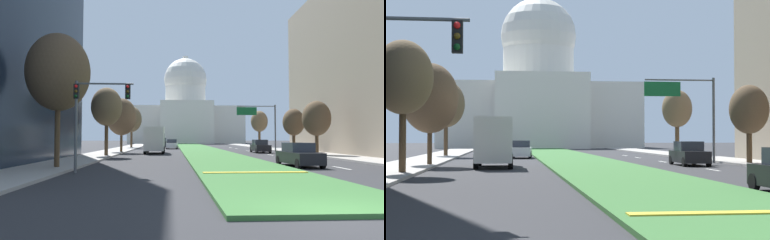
% 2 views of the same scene
% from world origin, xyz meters
% --- Properties ---
extents(ground_plane, '(260.00, 260.00, 0.00)m').
position_xyz_m(ground_plane, '(0.00, 52.68, 0.00)').
color(ground_plane, '#2B2B2D').
extents(grass_median, '(6.14, 94.83, 0.14)m').
position_xyz_m(grass_median, '(0.00, 47.42, 0.07)').
color(grass_median, '#386B33').
rests_on(grass_median, ground_plane).
extents(median_curb_nose, '(5.52, 0.50, 0.04)m').
position_xyz_m(median_curb_nose, '(0.00, 9.88, 0.16)').
color(median_curb_nose, gold).
rests_on(median_curb_nose, grass_median).
extents(lane_dashes_right, '(0.16, 45.85, 0.01)m').
position_xyz_m(lane_dashes_right, '(6.68, 36.40, 0.00)').
color(lane_dashes_right, silver).
rests_on(lane_dashes_right, ground_plane).
extents(sidewalk_left, '(4.00, 94.83, 0.15)m').
position_xyz_m(sidewalk_left, '(-12.28, 42.15, 0.07)').
color(sidewalk_left, '#9E9991').
rests_on(sidewalk_left, ground_plane).
extents(sidewalk_right, '(4.00, 94.83, 0.15)m').
position_xyz_m(sidewalk_right, '(12.28, 42.15, 0.07)').
color(sidewalk_right, '#9E9991').
rests_on(sidewalk_right, ground_plane).
extents(capitol_building, '(35.23, 24.74, 28.50)m').
position_xyz_m(capitol_building, '(0.00, 104.63, 9.73)').
color(capitol_building, silver).
rests_on(capitol_building, ground_plane).
extents(overhead_guide_sign, '(5.51, 0.20, 6.50)m').
position_xyz_m(overhead_guide_sign, '(7.94, 39.44, 4.65)').
color(overhead_guide_sign, '#515456').
rests_on(overhead_guide_sign, ground_plane).
extents(street_tree_left_mid, '(3.14, 3.14, 7.09)m').
position_xyz_m(street_tree_left_mid, '(-11.07, 27.75, 5.08)').
color(street_tree_left_mid, '#4C3823').
rests_on(street_tree_left_mid, ground_plane).
extents(street_tree_left_far, '(3.79, 3.79, 6.96)m').
position_xyz_m(street_tree_left_far, '(-10.81, 36.52, 4.58)').
color(street_tree_left_far, '#4C3823').
rests_on(street_tree_left_far, ground_plane).
extents(street_tree_right_far, '(2.81, 2.81, 5.71)m').
position_xyz_m(street_tree_right_far, '(11.49, 36.36, 3.91)').
color(street_tree_right_far, '#4C3823').
rests_on(street_tree_right_far, ground_plane).
extents(street_tree_left_distant, '(3.65, 3.65, 7.48)m').
position_xyz_m(street_tree_left_distant, '(-11.65, 54.86, 5.17)').
color(street_tree_left_distant, '#4C3823').
rests_on(street_tree_left_distant, ground_plane).
extents(street_tree_right_distant, '(3.10, 3.10, 6.83)m').
position_xyz_m(street_tree_right_distant, '(11.71, 55.15, 4.84)').
color(street_tree_right_distant, '#4C3823').
rests_on(street_tree_right_distant, ground_plane).
extents(sedan_midblock, '(1.97, 4.36, 1.67)m').
position_xyz_m(sedan_midblock, '(6.91, 35.86, 0.79)').
color(sedan_midblock, black).
rests_on(sedan_midblock, ground_plane).
extents(sedan_distant, '(2.07, 4.58, 1.64)m').
position_xyz_m(sedan_distant, '(-4.35, 50.98, 0.77)').
color(sedan_distant, silver).
rests_on(sedan_distant, ground_plane).
extents(sedan_far_horizon, '(2.19, 4.71, 1.80)m').
position_xyz_m(sedan_far_horizon, '(-6.41, 63.74, 0.84)').
color(sedan_far_horizon, black).
rests_on(sedan_far_horizon, ground_plane).
extents(box_truck_delivery, '(2.40, 6.40, 3.20)m').
position_xyz_m(box_truck_delivery, '(-6.48, 34.55, 1.68)').
color(box_truck_delivery, '#4C5156').
rests_on(box_truck_delivery, ground_plane).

